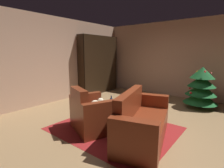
{
  "coord_description": "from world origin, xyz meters",
  "views": [
    {
      "loc": [
        1.89,
        -3.03,
        1.57
      ],
      "look_at": [
        -0.47,
        -0.05,
        0.87
      ],
      "focal_mm": 27.54,
      "sensor_mm": 36.0,
      "label": 1
    }
  ],
  "objects_px": {
    "armchair_red": "(91,115)",
    "book_stack_on_table": "(116,107)",
    "bookshelf_unit": "(101,65)",
    "coffee_table": "(117,111)",
    "decorated_tree": "(201,87)",
    "couch_red": "(142,123)",
    "bottle_on_table": "(111,102)"
  },
  "relations": [
    {
      "from": "armchair_red",
      "to": "book_stack_on_table",
      "type": "relative_size",
      "value": 5.08
    },
    {
      "from": "bookshelf_unit",
      "to": "coffee_table",
      "type": "distance_m",
      "value": 3.51
    },
    {
      "from": "bookshelf_unit",
      "to": "decorated_tree",
      "type": "distance_m",
      "value": 3.65
    },
    {
      "from": "bookshelf_unit",
      "to": "decorated_tree",
      "type": "height_order",
      "value": "bookshelf_unit"
    },
    {
      "from": "couch_red",
      "to": "decorated_tree",
      "type": "relative_size",
      "value": 1.59
    },
    {
      "from": "couch_red",
      "to": "coffee_table",
      "type": "height_order",
      "value": "couch_red"
    },
    {
      "from": "decorated_tree",
      "to": "armchair_red",
      "type": "bearing_deg",
      "value": -115.65
    },
    {
      "from": "bottle_on_table",
      "to": "bookshelf_unit",
      "type": "bearing_deg",
      "value": 136.12
    },
    {
      "from": "bottle_on_table",
      "to": "coffee_table",
      "type": "bearing_deg",
      "value": -16.64
    },
    {
      "from": "armchair_red",
      "to": "decorated_tree",
      "type": "height_order",
      "value": "decorated_tree"
    },
    {
      "from": "couch_red",
      "to": "book_stack_on_table",
      "type": "bearing_deg",
      "value": 177.62
    },
    {
      "from": "armchair_red",
      "to": "bottle_on_table",
      "type": "xyz_separation_m",
      "value": [
        0.16,
        0.46,
        0.18
      ]
    },
    {
      "from": "bookshelf_unit",
      "to": "couch_red",
      "type": "xyz_separation_m",
      "value": [
        3.17,
        -2.39,
        -0.78
      ]
    },
    {
      "from": "bookshelf_unit",
      "to": "book_stack_on_table",
      "type": "distance_m",
      "value": 3.54
    },
    {
      "from": "couch_red",
      "to": "decorated_tree",
      "type": "xyz_separation_m",
      "value": [
        0.44,
        2.64,
        0.29
      ]
    },
    {
      "from": "couch_red",
      "to": "coffee_table",
      "type": "xyz_separation_m",
      "value": [
        -0.63,
        0.08,
        0.07
      ]
    },
    {
      "from": "armchair_red",
      "to": "bottle_on_table",
      "type": "distance_m",
      "value": 0.52
    },
    {
      "from": "bottle_on_table",
      "to": "book_stack_on_table",
      "type": "bearing_deg",
      "value": -27.0
    },
    {
      "from": "coffee_table",
      "to": "book_stack_on_table",
      "type": "xyz_separation_m",
      "value": [
        0.02,
        -0.05,
        0.09
      ]
    },
    {
      "from": "book_stack_on_table",
      "to": "armchair_red",
      "type": "bearing_deg",
      "value": -136.61
    },
    {
      "from": "couch_red",
      "to": "decorated_tree",
      "type": "bearing_deg",
      "value": 80.59
    },
    {
      "from": "bottle_on_table",
      "to": "decorated_tree",
      "type": "relative_size",
      "value": 0.21
    },
    {
      "from": "couch_red",
      "to": "bookshelf_unit",
      "type": "bearing_deg",
      "value": 143.02
    },
    {
      "from": "armchair_red",
      "to": "couch_red",
      "type": "height_order",
      "value": "armchair_red"
    },
    {
      "from": "bookshelf_unit",
      "to": "couch_red",
      "type": "distance_m",
      "value": 4.05
    },
    {
      "from": "couch_red",
      "to": "book_stack_on_table",
      "type": "relative_size",
      "value": 8.52
    },
    {
      "from": "bookshelf_unit",
      "to": "coffee_table",
      "type": "bearing_deg",
      "value": -42.32
    },
    {
      "from": "coffee_table",
      "to": "decorated_tree",
      "type": "xyz_separation_m",
      "value": [
        1.07,
        2.56,
        0.22
      ]
    },
    {
      "from": "bookshelf_unit",
      "to": "armchair_red",
      "type": "xyz_separation_m",
      "value": [
        2.19,
        -2.71,
        -0.76
      ]
    },
    {
      "from": "bookshelf_unit",
      "to": "decorated_tree",
      "type": "bearing_deg",
      "value": 3.95
    },
    {
      "from": "coffee_table",
      "to": "decorated_tree",
      "type": "height_order",
      "value": "decorated_tree"
    },
    {
      "from": "couch_red",
      "to": "book_stack_on_table",
      "type": "distance_m",
      "value": 0.64
    }
  ]
}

